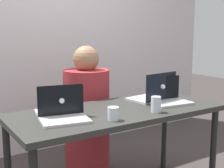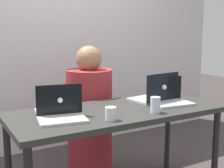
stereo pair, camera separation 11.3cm
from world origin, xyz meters
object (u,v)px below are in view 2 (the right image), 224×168
at_px(laptop_back_left, 58,107).
at_px(water_glass_right, 155,106).
at_px(laptop_front_right, 169,98).
at_px(laptop_back_right, 155,95).
at_px(laptop_front_left, 61,112).
at_px(water_glass_left, 111,114).
at_px(person_at_center, 90,118).

xyz_separation_m(laptop_back_left, water_glass_right, (0.61, -0.31, 0.00)).
relative_size(laptop_front_right, laptop_back_right, 0.87).
height_order(laptop_front_right, laptop_front_left, laptop_front_left).
distance_m(laptop_front_right, laptop_back_right, 0.14).
relative_size(laptop_front_right, laptop_front_left, 1.00).
distance_m(laptop_front_right, water_glass_left, 0.65).
relative_size(laptop_front_right, water_glass_left, 3.90).
height_order(laptop_front_left, laptop_back_right, laptop_back_right).
xyz_separation_m(laptop_back_right, water_glass_right, (-0.23, -0.30, -0.00)).
relative_size(person_at_center, laptop_back_left, 3.53).
relative_size(person_at_center, laptop_back_right, 3.09).
relative_size(laptop_front_left, laptop_back_right, 0.87).
height_order(laptop_back_left, water_glass_right, laptop_back_left).
height_order(laptop_back_left, water_glass_left, laptop_back_left).
bearing_deg(laptop_back_right, water_glass_left, 18.99).
distance_m(person_at_center, laptop_front_right, 0.80).
height_order(water_glass_left, water_glass_right, water_glass_right).
relative_size(laptop_back_left, laptop_front_left, 1.00).
height_order(laptop_front_left, water_glass_right, laptop_front_left).
height_order(person_at_center, water_glass_left, person_at_center).
relative_size(laptop_front_right, water_glass_right, 2.98).
bearing_deg(laptop_back_left, laptop_back_right, -169.52).
xyz_separation_m(person_at_center, laptop_back_right, (0.36, -0.51, 0.27)).
height_order(laptop_front_right, water_glass_left, laptop_front_right).
bearing_deg(person_at_center, laptop_back_left, 50.95).
xyz_separation_m(laptop_front_left, laptop_back_right, (0.87, 0.13, 0.00)).
xyz_separation_m(laptop_front_right, water_glass_left, (-0.63, -0.17, -0.01)).
bearing_deg(person_at_center, laptop_front_right, 125.93).
bearing_deg(laptop_front_left, laptop_back_left, 87.13).
relative_size(laptop_front_left, water_glass_left, 3.90).
height_order(laptop_front_right, water_glass_right, laptop_front_right).
bearing_deg(laptop_front_left, laptop_front_right, 9.48).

